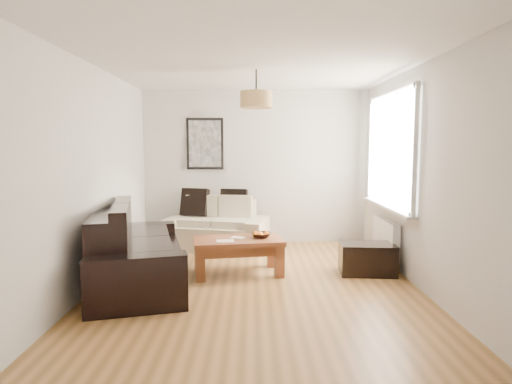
{
  "coord_description": "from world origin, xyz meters",
  "views": [
    {
      "loc": [
        -0.05,
        -5.06,
        1.66
      ],
      "look_at": [
        0.0,
        0.6,
        1.05
      ],
      "focal_mm": 29.98,
      "sensor_mm": 36.0,
      "label": 1
    }
  ],
  "objects_px": {
    "sofa_leather": "(137,248)",
    "coffee_table": "(238,256)",
    "ottoman": "(367,259)",
    "loveseat_cream": "(217,224)"
  },
  "relations": [
    {
      "from": "coffee_table",
      "to": "sofa_leather",
      "type": "bearing_deg",
      "value": -160.99
    },
    {
      "from": "loveseat_cream",
      "to": "coffee_table",
      "type": "xyz_separation_m",
      "value": [
        0.39,
        -1.41,
        -0.16
      ]
    },
    {
      "from": "loveseat_cream",
      "to": "coffee_table",
      "type": "bearing_deg",
      "value": -61.54
    },
    {
      "from": "sofa_leather",
      "to": "coffee_table",
      "type": "height_order",
      "value": "sofa_leather"
    },
    {
      "from": "sofa_leather",
      "to": "coffee_table",
      "type": "relative_size",
      "value": 1.81
    },
    {
      "from": "sofa_leather",
      "to": "coffee_table",
      "type": "bearing_deg",
      "value": -85.23
    },
    {
      "from": "coffee_table",
      "to": "ottoman",
      "type": "xyz_separation_m",
      "value": [
        1.69,
        -0.01,
        -0.03
      ]
    },
    {
      "from": "sofa_leather",
      "to": "coffee_table",
      "type": "xyz_separation_m",
      "value": [
        1.19,
        0.41,
        -0.21
      ]
    },
    {
      "from": "coffee_table",
      "to": "ottoman",
      "type": "distance_m",
      "value": 1.69
    },
    {
      "from": "loveseat_cream",
      "to": "coffee_table",
      "type": "relative_size",
      "value": 1.4
    }
  ]
}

